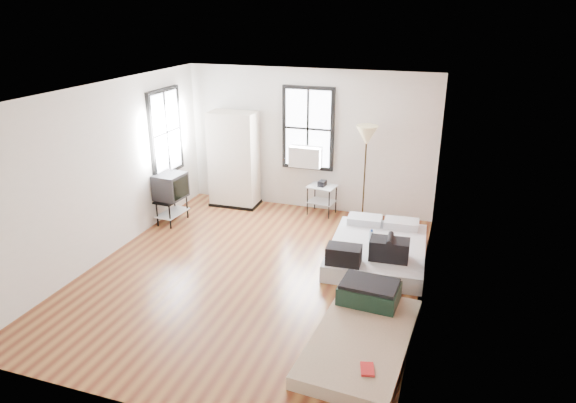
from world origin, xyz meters
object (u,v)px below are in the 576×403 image
(mattress_bare, at_px, (363,328))
(side_table, at_px, (322,192))
(wardrobe, at_px, (234,160))
(tv_stand, at_px, (171,188))
(floor_lamp, at_px, (367,140))
(mattress_main, at_px, (377,250))

(mattress_bare, bearing_deg, side_table, 116.24)
(wardrobe, height_order, tv_stand, wardrobe)
(mattress_bare, height_order, floor_lamp, floor_lamp)
(mattress_main, distance_m, tv_stand, 4.01)
(mattress_bare, relative_size, floor_lamp, 1.18)
(side_table, relative_size, floor_lamp, 0.37)
(side_table, bearing_deg, floor_lamp, -4.80)
(mattress_bare, relative_size, side_table, 3.15)
(wardrobe, bearing_deg, floor_lamp, -1.44)
(mattress_main, relative_size, mattress_bare, 0.97)
(mattress_bare, height_order, tv_stand, tv_stand)
(mattress_main, bearing_deg, floor_lamp, 105.82)
(side_table, bearing_deg, mattress_bare, -67.66)
(tv_stand, bearing_deg, side_table, 31.05)
(mattress_bare, height_order, wardrobe, wardrobe)
(side_table, bearing_deg, wardrobe, -177.82)
(side_table, height_order, floor_lamp, floor_lamp)
(mattress_main, height_order, floor_lamp, floor_lamp)
(mattress_bare, bearing_deg, wardrobe, 136.27)
(side_table, xyz_separation_m, floor_lamp, (0.83, -0.07, 1.13))
(side_table, xyz_separation_m, tv_stand, (-2.59, -1.31, 0.22))
(mattress_bare, height_order, side_table, side_table)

